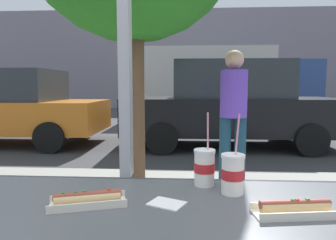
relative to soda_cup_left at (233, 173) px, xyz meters
name	(u,v)px	position (x,y,z in m)	size (l,w,h in m)	color
ground_plane	(177,130)	(-0.46, 8.14, -1.02)	(60.00, 60.00, 0.00)	#38383A
sidewalk_strip	(158,215)	(-0.46, 1.74, -0.95)	(16.00, 2.80, 0.14)	gray
building_facade_far	(182,60)	(-0.46, 18.20, 1.98)	(28.00, 1.20, 6.00)	gray
soda_cup_left	(233,173)	(0.00, 0.00, 0.00)	(0.09, 0.09, 0.31)	white
soda_cup_right	(204,167)	(-0.10, 0.09, 0.00)	(0.09, 0.09, 0.31)	white
hotdog_tray_near	(88,199)	(-0.52, -0.15, -0.06)	(0.28, 0.17, 0.05)	beige
hotdog_tray_far	(295,208)	(0.17, -0.19, -0.06)	(0.27, 0.13, 0.05)	beige
napkin_wrapper	(167,203)	(-0.25, -0.12, -0.08)	(0.12, 0.09, 0.00)	white
parked_car_orange	(12,107)	(-4.24, 5.69, -0.15)	(4.17, 2.06, 1.73)	orange
parked_car_black	(229,105)	(0.79, 5.69, -0.08)	(4.65, 2.07, 1.89)	black
box_truck	(222,81)	(1.27, 11.30, 0.55)	(7.01, 2.44, 2.84)	beige
pedestrian	(233,109)	(0.38, 2.50, 0.06)	(0.32, 0.32, 1.63)	navy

